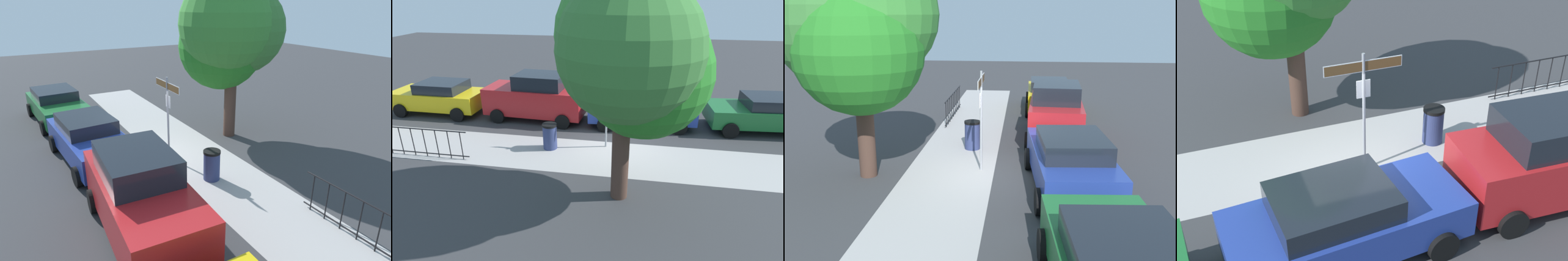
{
  "view_description": "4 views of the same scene",
  "coord_description": "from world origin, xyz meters",
  "views": [
    {
      "loc": [
        10.34,
        -4.27,
        5.28
      ],
      "look_at": [
        1.53,
        0.83,
        1.37
      ],
      "focal_mm": 30.78,
      "sensor_mm": 36.0,
      "label": 1
    },
    {
      "loc": [
        -0.92,
        11.73,
        5.59
      ],
      "look_at": [
        0.99,
        0.93,
        0.84
      ],
      "focal_mm": 30.43,
      "sensor_mm": 36.0,
      "label": 2
    },
    {
      "loc": [
        -11.91,
        -0.8,
        4.57
      ],
      "look_at": [
        1.55,
        0.55,
        0.9
      ],
      "focal_mm": 40.38,
      "sensor_mm": 36.0,
      "label": 3
    },
    {
      "loc": [
        -2.94,
        -8.87,
        7.15
      ],
      "look_at": [
        0.54,
        0.26,
        1.11
      ],
      "focal_mm": 46.55,
      "sensor_mm": 36.0,
      "label": 4
    }
  ],
  "objects": [
    {
      "name": "car_blue",
      "position": [
        -0.9,
        -2.06,
        0.81
      ],
      "size": [
        4.64,
        2.35,
        1.56
      ],
      "rotation": [
        0.0,
        0.0,
        0.08
      ],
      "color": "navy",
      "rests_on": "ground_plane"
    },
    {
      "name": "street_sign",
      "position": [
        0.39,
        0.4,
        2.14
      ],
      "size": [
        1.77,
        0.07,
        2.96
      ],
      "color": "#9EA0A5",
      "rests_on": "ground_plane"
    },
    {
      "name": "sidewalk_strip",
      "position": [
        2.0,
        1.3,
        0.0
      ],
      "size": [
        24.0,
        2.6,
        0.0
      ],
      "primitive_type": "cube",
      "color": "#AEA8A5",
      "rests_on": "ground_plane"
    },
    {
      "name": "ground_plane",
      "position": [
        0.0,
        0.0,
        0.0
      ],
      "size": [
        60.0,
        60.0,
        0.0
      ],
      "primitive_type": "plane",
      "color": "#38383A"
    },
    {
      "name": "iron_fence",
      "position": [
        7.1,
        2.3,
        0.56
      ],
      "size": [
        4.23,
        0.04,
        1.07
      ],
      "color": "black",
      "rests_on": "ground_plane"
    },
    {
      "name": "car_red",
      "position": [
        3.85,
        -1.98,
        1.05
      ],
      "size": [
        4.54,
        2.22,
        2.11
      ],
      "rotation": [
        0.0,
        0.0,
        -0.05
      ],
      "color": "#B41C20",
      "rests_on": "ground_plane"
    },
    {
      "name": "trash_bin",
      "position": [
        2.43,
        0.9,
        0.49
      ],
      "size": [
        0.55,
        0.55,
        0.98
      ],
      "color": "navy",
      "rests_on": "ground_plane"
    }
  ]
}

